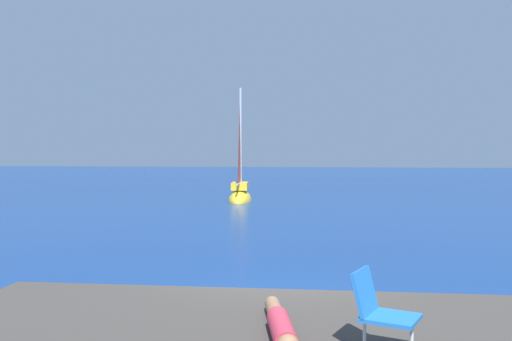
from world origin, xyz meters
TOP-DOWN VIEW (x-y plane):
  - ground_plane at (0.00, 0.00)m, footprint 160.00×160.00m
  - sailboat_near at (-3.58, 21.28)m, footprint 1.44×3.78m
  - person_sunbather at (0.20, -3.72)m, footprint 0.47×1.75m
  - beach_chair at (1.19, -4.05)m, footprint 0.73×0.67m

SIDE VIEW (x-z plane):
  - ground_plane at x=0.00m, z-range 0.00..0.00m
  - sailboat_near at x=-3.58m, z-range -3.09..3.84m
  - person_sunbather at x=0.20m, z-range 0.88..1.13m
  - beach_chair at x=1.19m, z-range 0.93..1.73m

